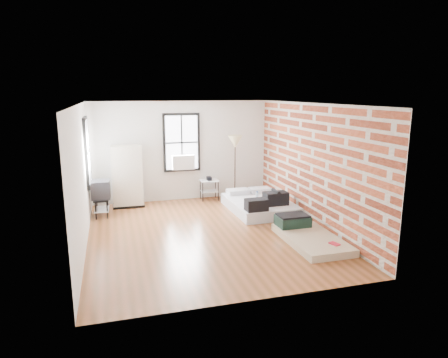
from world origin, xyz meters
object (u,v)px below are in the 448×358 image
object	(u,v)px
wardrobe	(127,177)
side_table	(209,184)
mattress_bare	(307,234)
floor_lamp	(235,145)
mattress_main	(260,204)
tv_stand	(101,191)

from	to	relation	value
wardrobe	side_table	xyz separation A→B (m)	(2.27, 0.07, -0.37)
mattress_bare	floor_lamp	size ratio (longest dim) A/B	1.03
mattress_bare	floor_lamp	bearing A→B (deg)	97.07
mattress_main	side_table	xyz separation A→B (m)	(-1.02, 1.43, 0.28)
mattress_bare	floor_lamp	xyz separation A→B (m)	(-0.45, 3.61, 1.46)
wardrobe	floor_lamp	bearing A→B (deg)	0.69
mattress_bare	wardrobe	bearing A→B (deg)	133.83
mattress_bare	tv_stand	distance (m)	5.09
side_table	floor_lamp	world-z (taller)	floor_lamp
mattress_bare	floor_lamp	distance (m)	3.92
mattress_bare	floor_lamp	world-z (taller)	floor_lamp
mattress_bare	tv_stand	world-z (taller)	tv_stand
side_table	floor_lamp	bearing A→B (deg)	-5.34
mattress_main	mattress_bare	distance (m)	2.26
floor_lamp	tv_stand	size ratio (longest dim) A/B	2.02
side_table	mattress_main	bearing A→B (deg)	-54.51
tv_stand	wardrobe	bearing A→B (deg)	47.77
wardrobe	floor_lamp	xyz separation A→B (m)	(3.02, -0.00, 0.76)
side_table	tv_stand	size ratio (longest dim) A/B	0.74
floor_lamp	mattress_bare	bearing A→B (deg)	-82.91
floor_lamp	mattress_main	bearing A→B (deg)	-78.84
floor_lamp	side_table	bearing A→B (deg)	174.66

